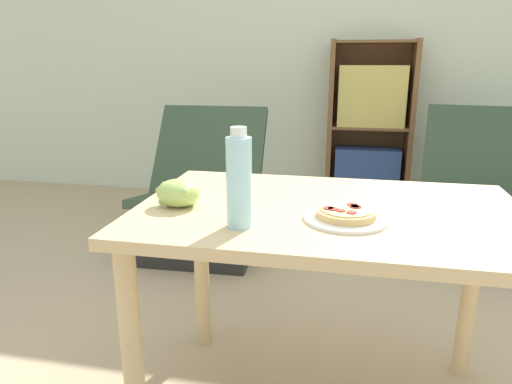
# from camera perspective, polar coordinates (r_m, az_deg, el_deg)

# --- Properties ---
(wall_back) EXTENTS (8.00, 0.05, 2.60)m
(wall_back) POSITION_cam_1_polar(r_m,az_deg,el_deg) (3.90, 12.61, 17.72)
(wall_back) COLOR silver
(wall_back) RESTS_ON ground_plane
(dining_table) EXTENTS (1.15, 0.74, 0.74)m
(dining_table) POSITION_cam_1_polar(r_m,az_deg,el_deg) (1.43, 8.92, -6.17)
(dining_table) COLOR #D1B27F
(dining_table) RESTS_ON ground_plane
(pizza_on_plate) EXTENTS (0.23, 0.23, 0.04)m
(pizza_on_plate) POSITION_cam_1_polar(r_m,az_deg,el_deg) (1.29, 11.17, -2.88)
(pizza_on_plate) COLOR white
(pizza_on_plate) RESTS_ON dining_table
(grape_bunch) EXTENTS (0.14, 0.10, 0.08)m
(grape_bunch) POSITION_cam_1_polar(r_m,az_deg,el_deg) (1.39, -9.72, -0.12)
(grape_bunch) COLOR #A8CC66
(grape_bunch) RESTS_ON dining_table
(drink_bottle) EXTENTS (0.07, 0.07, 0.27)m
(drink_bottle) POSITION_cam_1_polar(r_m,az_deg,el_deg) (1.18, -2.14, 1.37)
(drink_bottle) COLOR #A3DBEA
(drink_bottle) RESTS_ON dining_table
(lounge_chair_near) EXTENTS (0.71, 0.78, 0.88)m
(lounge_chair_near) POSITION_cam_1_polar(r_m,az_deg,el_deg) (2.86, -6.61, -1.92)
(lounge_chair_near) COLOR black
(lounge_chair_near) RESTS_ON ground_plane
(lounge_chair_far) EXTENTS (0.79, 0.86, 0.88)m
(lounge_chair_far) POSITION_cam_1_polar(r_m,az_deg,el_deg) (3.18, 25.97, -1.60)
(lounge_chair_far) COLOR black
(lounge_chair_far) RESTS_ON ground_plane
(bookshelf) EXTENTS (0.65, 0.31, 1.32)m
(bookshelf) POSITION_cam_1_polar(r_m,az_deg,el_deg) (3.76, 13.93, 7.10)
(bookshelf) COLOR brown
(bookshelf) RESTS_ON ground_plane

